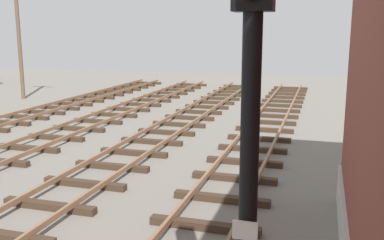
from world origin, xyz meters
TOP-DOWN VIEW (x-y plane):
  - signal_mast at (2.74, 2.80)m, footprint 0.36×0.40m
  - utility_pole_far at (-15.34, 22.91)m, footprint 1.80×0.24m

SIDE VIEW (x-z plane):
  - signal_mast at x=2.74m, z-range 0.70..6.26m
  - utility_pole_far at x=-15.34m, z-range 0.19..7.69m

